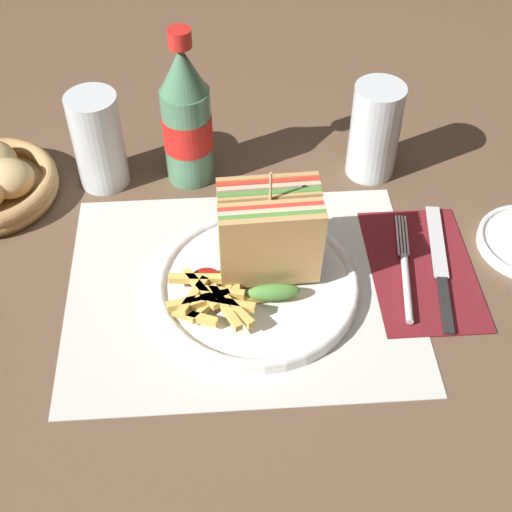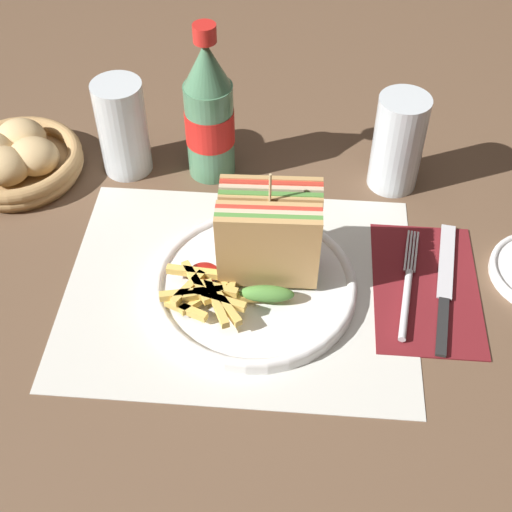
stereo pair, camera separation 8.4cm
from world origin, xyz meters
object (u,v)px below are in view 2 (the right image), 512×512
Objects in this scene: glass_near at (397,148)px; coke_bottle_near at (209,114)px; bread_basket at (16,159)px; fork at (407,293)px; plate_main at (255,285)px; knife at (445,287)px; club_sandwich at (269,239)px; glass_far at (124,133)px.

coke_bottle_near is at bearing 178.44° from glass_near.
bread_basket is (-0.27, -0.03, -0.07)m from coke_bottle_near.
glass_near is at bearing 100.30° from fork.
coke_bottle_near reaches higher than fork.
plate_main is 1.33× the size of bread_basket.
coke_bottle_near is at bearing 154.87° from knife.
knife is 0.21m from glass_near.
fork is (0.18, 0.00, -0.00)m from plate_main.
club_sandwich is 0.18m from fork.
club_sandwich reaches higher than fork.
plate_main is 0.07m from club_sandwich.
coke_bottle_near is (-0.26, 0.22, 0.09)m from fork.
fork is at bearing -87.99° from glass_near.
club_sandwich is at bearing -43.52° from glass_far.
glass_near and glass_far have the same top height.
fork is 1.28× the size of glass_far.
coke_bottle_near reaches higher than bread_basket.
knife is 0.60m from bread_basket.
knife is (0.23, 0.02, -0.00)m from plate_main.
knife is at bearing 25.47° from fork.
fork is 0.96× the size of bread_basket.
glass_near is at bearing 113.70° from knife.
coke_bottle_near is 0.28m from bread_basket.
plate_main is 0.28m from glass_near.
plate_main is at bearing -47.68° from glass_far.
club_sandwich is at bearing -170.63° from knife.
knife is at bearing 1.07° from club_sandwich.
glass_near is at bearing 50.87° from plate_main.
plate_main is at bearing -167.03° from knife.
bread_basket reaches higher than plate_main.
glass_far is (-0.37, 0.00, 0.00)m from glass_near.
knife is 1.53× the size of glass_near.
knife is 1.53× the size of glass_far.
glass_near is 0.53m from bread_basket.
glass_far reaches higher than fork.
fork is at bearing -154.53° from knife.
knife is 0.38m from coke_bottle_near.
coke_bottle_near is at bearing 109.55° from plate_main.
glass_far is at bearing 158.98° from fork.
fork is 0.44m from glass_far.
club_sandwich is 0.22m from knife.
glass_near is 0.75× the size of bread_basket.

